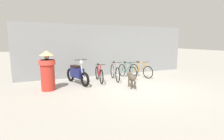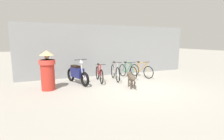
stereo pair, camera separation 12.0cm
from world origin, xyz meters
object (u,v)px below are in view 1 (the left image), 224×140
bicycle_2 (127,71)px  bicycle_3 (141,70)px  stray_dog (131,77)px  bicycle_0 (99,74)px  person_in_robes (48,70)px  motorcycle (77,74)px  bicycle_1 (115,72)px

bicycle_2 → bicycle_3: 0.77m
stray_dog → bicycle_0: bearing=44.7°
bicycle_3 → person_in_robes: bearing=-97.4°
stray_dog → person_in_robes: person_in_robes is taller
bicycle_3 → stray_dog: (-1.51, -1.63, 0.06)m
bicycle_2 → person_in_robes: person_in_robes is taller
bicycle_0 → motorcycle: bearing=-82.2°
bicycle_1 → person_in_robes: bearing=-69.2°
bicycle_0 → stray_dog: bearing=37.6°
bicycle_0 → motorcycle: size_ratio=0.86×
bicycle_0 → bicycle_2: size_ratio=0.98×
motorcycle → stray_dog: (1.92, -1.50, -0.04)m
bicycle_1 → motorcycle: size_ratio=0.90×
bicycle_3 → stray_dog: bearing=-58.8°
bicycle_0 → bicycle_1: bearing=98.8°
bicycle_2 → stray_dog: (-0.75, -1.73, 0.06)m
bicycle_1 → bicycle_2: (0.80, 0.20, -0.02)m
bicycle_0 → person_in_robes: 2.42m
bicycle_3 → motorcycle: size_ratio=0.83×
bicycle_2 → bicycle_0: bearing=-87.4°
bicycle_3 → person_in_robes: person_in_robes is taller
bicycle_0 → bicycle_2: 1.65m
bicycle_2 → bicycle_3: size_ratio=1.05×
bicycle_0 → bicycle_3: bicycle_0 is taller
bicycle_0 → person_in_robes: bearing=-68.6°
bicycle_2 → motorcycle: size_ratio=0.88×
bicycle_0 → bicycle_3: (2.39, 0.12, -0.00)m
bicycle_1 → bicycle_3: 1.56m
bicycle_2 → bicycle_3: bearing=77.1°
bicycle_0 → stray_dog: (0.88, -1.51, 0.06)m
bicycle_1 → motorcycle: motorcycle is taller
person_in_robes → bicycle_2: bearing=179.3°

